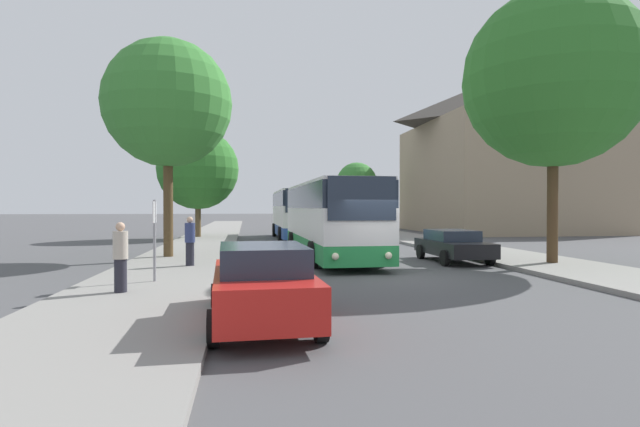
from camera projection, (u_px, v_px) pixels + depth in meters
name	position (u px, v px, depth m)	size (l,w,h in m)	color
ground_plane	(384.00, 277.00, 16.05)	(300.00, 300.00, 0.00)	#4C4C4F
sidewalk_left	(159.00, 279.00, 15.02)	(4.00, 120.00, 0.15)	gray
sidewalk_right	(582.00, 271.00, 17.07)	(4.00, 120.00, 0.15)	gray
building_right_background	(505.00, 153.00, 45.53)	(15.01, 15.65, 14.29)	gray
bus_front	(330.00, 218.00, 21.87)	(3.00, 11.58, 3.29)	#238942
bus_middle	(296.00, 213.00, 35.05)	(2.91, 10.72, 3.39)	#2D519E
parked_car_left_curb	(262.00, 284.00, 9.44)	(2.10, 4.47, 1.55)	red
parked_car_right_near	(453.00, 245.00, 20.49)	(2.05, 4.41, 1.31)	black
parked_car_right_far	(370.00, 229.00, 35.08)	(2.15, 4.06, 1.37)	slate
bus_stop_sign	(155.00, 230.00, 14.12)	(0.08, 0.45, 2.31)	gray
pedestrian_waiting_near	(120.00, 257.00, 12.32)	(0.36, 0.36, 1.73)	#23232D
pedestrian_waiting_far	(190.00, 241.00, 17.90)	(0.36, 0.36, 1.76)	#23232D
tree_left_near	(198.00, 169.00, 35.17)	(5.69, 5.69, 7.63)	brown
tree_left_far	(168.00, 104.00, 21.14)	(5.39, 5.39, 9.21)	#513D23
tree_right_near	(553.00, 79.00, 18.83)	(6.71, 6.71, 10.32)	#47331E
tree_right_mid	(357.00, 183.00, 49.23)	(4.03, 4.03, 6.50)	#47331E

